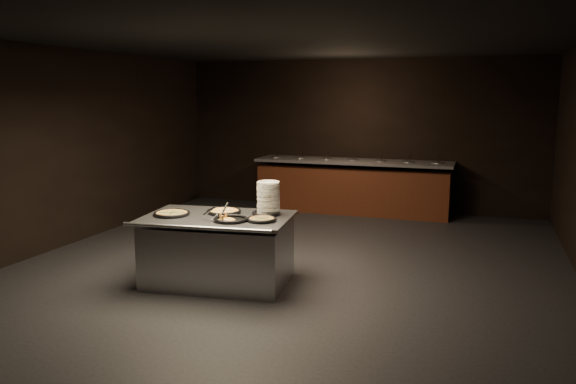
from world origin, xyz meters
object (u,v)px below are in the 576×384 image
at_px(serving_counter, 218,251).
at_px(pan_cheese_whole, 224,211).
at_px(plate_stack, 268,198).
at_px(pan_veggie_whole, 172,213).

height_order(serving_counter, pan_cheese_whole, pan_cheese_whole).
height_order(serving_counter, plate_stack, plate_stack).
bearing_deg(plate_stack, pan_veggie_whole, -159.20).
relative_size(plate_stack, pan_veggie_whole, 0.92).
bearing_deg(pan_cheese_whole, serving_counter, -88.16).
xyz_separation_m(serving_counter, pan_cheese_whole, (-0.01, 0.19, 0.44)).
xyz_separation_m(plate_stack, pan_veggie_whole, (-1.07, -0.41, -0.18)).
bearing_deg(pan_veggie_whole, pan_cheese_whole, 30.92).
relative_size(pan_veggie_whole, pan_cheese_whole, 1.02).
height_order(pan_veggie_whole, pan_cheese_whole, same).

